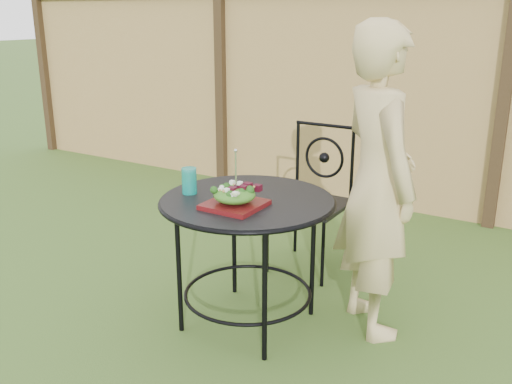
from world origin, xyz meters
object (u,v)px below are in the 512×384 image
patio_chair (313,194)px  salad_plate (235,205)px  patio_table (247,223)px  diner (377,183)px

patio_chair → salad_plate: patio_chair is taller
patio_chair → salad_plate: 1.04m
patio_table → diner: diner is taller
patio_chair → diner: (0.61, -0.53, 0.31)m
patio_chair → diner: size_ratio=0.58×
patio_chair → diner: bearing=-40.9°
patio_table → salad_plate: size_ratio=3.42×
patio_table → salad_plate: salad_plate is taller
salad_plate → diner: bearing=41.0°
patio_chair → patio_table: bearing=-87.6°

